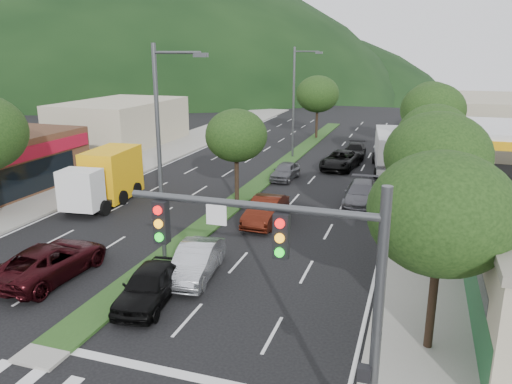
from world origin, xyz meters
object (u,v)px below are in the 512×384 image
(tree_r_c, at_px, (434,135))
(tree_r_d, at_px, (433,110))
(tree_r_b, at_px, (437,156))
(motorhome, at_px, (391,150))
(car_queue_e, at_px, (285,171))
(box_truck, at_px, (106,178))
(car_queue_b, at_px, (362,194))
(car_queue_d, at_px, (340,160))
(streetlight_mid, at_px, (296,97))
(tree_med_far, at_px, (318,94))
(tree_med_near, at_px, (236,136))
(tree_r_e, at_px, (431,102))
(tree_r_a, at_px, (442,214))
(car_queue_f, at_px, (355,151))
(suv_maroon, at_px, (51,261))
(car_queue_a, at_px, (149,285))
(streetlight_near, at_px, (163,145))
(traffic_signal, at_px, (309,281))
(car_queue_c, at_px, (266,211))
(sedan_silver, at_px, (196,261))

(tree_r_c, xyz_separation_m, tree_r_d, (0.00, 10.00, 0.43))
(tree_r_b, relative_size, motorhome, 0.81)
(car_queue_e, bearing_deg, box_truck, -132.72)
(car_queue_b, height_order, car_queue_d, car_queue_b)
(streetlight_mid, relative_size, car_queue_d, 1.85)
(tree_r_d, relative_size, tree_med_far, 1.03)
(tree_med_near, bearing_deg, car_queue_e, 77.51)
(tree_r_d, xyz_separation_m, tree_r_e, (0.00, 10.00, -0.29))
(tree_r_a, height_order, car_queue_f, tree_r_a)
(suv_maroon, distance_m, car_queue_a, 5.33)
(tree_r_d, height_order, tree_med_far, tree_r_d)
(tree_r_e, bearing_deg, streetlight_near, -110.23)
(car_queue_a, bearing_deg, traffic_signal, -44.08)
(suv_maroon, bearing_deg, tree_med_near, -103.43)
(car_queue_d, distance_m, motorhome, 4.19)
(tree_r_d, bearing_deg, car_queue_f, 143.34)
(car_queue_e, xyz_separation_m, box_truck, (-9.60, -9.51, 0.94))
(tree_med_near, distance_m, car_queue_c, 5.92)
(tree_med_far, distance_m, streetlight_near, 36.01)
(tree_med_far, height_order, car_queue_a, tree_med_far)
(tree_r_c, distance_m, tree_med_near, 12.17)
(tree_r_a, distance_m, car_queue_d, 27.01)
(suv_maroon, bearing_deg, traffic_signal, 156.56)
(box_truck, bearing_deg, car_queue_f, -130.94)
(tree_r_c, relative_size, car_queue_d, 1.20)
(tree_med_near, relative_size, suv_maroon, 1.08)
(tree_r_d, bearing_deg, tree_r_e, 90.00)
(tree_r_e, relative_size, tree_med_near, 1.11)
(box_truck, bearing_deg, car_queue_d, -137.94)
(tree_r_b, xyz_separation_m, tree_r_e, (0.00, 28.00, -0.14))
(tree_r_b, xyz_separation_m, tree_r_c, (0.00, 8.00, -0.29))
(tree_r_c, distance_m, car_queue_a, 19.55)
(tree_r_e, bearing_deg, car_queue_f, -140.79)
(box_truck, bearing_deg, streetlight_near, 132.96)
(streetlight_near, xyz_separation_m, car_queue_c, (2.87, 6.51, -4.82))
(tree_r_b, xyz_separation_m, streetlight_near, (-11.79, -4.00, 0.55))
(car_queue_a, bearing_deg, tree_r_c, 48.99)
(car_queue_b, distance_m, box_truck, 16.68)
(suv_maroon, relative_size, car_queue_e, 1.42)
(tree_r_a, distance_m, car_queue_e, 23.64)
(car_queue_f, relative_size, box_truck, 0.63)
(motorhome, bearing_deg, tree_r_e, 65.82)
(car_queue_a, relative_size, car_queue_d, 0.81)
(car_queue_c, height_order, box_truck, box_truck)
(sedan_silver, distance_m, car_queue_f, 28.24)
(tree_med_near, xyz_separation_m, suv_maroon, (-3.79, -13.31, -3.65))
(sedan_silver, relative_size, suv_maroon, 0.81)
(tree_med_near, bearing_deg, traffic_signal, -65.20)
(car_queue_c, distance_m, car_queue_d, 15.38)
(car_queue_a, distance_m, car_queue_f, 31.04)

